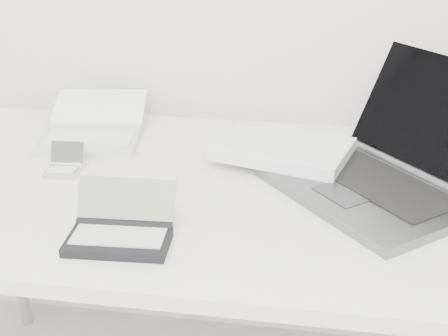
# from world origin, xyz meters

# --- Properties ---
(desk) EXTENTS (1.60, 0.80, 0.73)m
(desk) POSITION_xyz_m (0.00, 1.55, 0.68)
(desk) COLOR white
(desk) RESTS_ON ground
(laptop_large) EXTENTS (0.68, 0.56, 0.25)m
(laptop_large) POSITION_xyz_m (0.23, 1.62, 0.77)
(laptop_large) COLOR slate
(laptop_large) RESTS_ON desk
(netbook_open_white) EXTENTS (0.28, 0.34, 0.07)m
(netbook_open_white) POSITION_xyz_m (-0.41, 1.76, 0.75)
(netbook_open_white) COLOR silver
(netbook_open_white) RESTS_ON desk
(pda_silver) EXTENTS (0.08, 0.09, 0.06)m
(pda_silver) POSITION_xyz_m (-0.40, 1.56, 0.74)
(pda_silver) COLOR silver
(pda_silver) RESTS_ON desk
(palmtop_charcoal) EXTENTS (0.19, 0.16, 0.09)m
(palmtop_charcoal) POSITION_xyz_m (-0.18, 1.30, 0.75)
(palmtop_charcoal) COLOR black
(palmtop_charcoal) RESTS_ON desk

